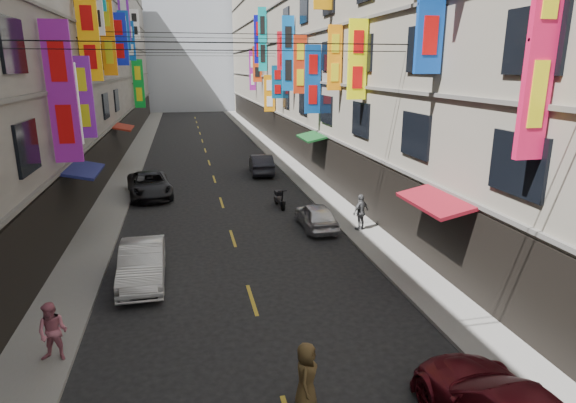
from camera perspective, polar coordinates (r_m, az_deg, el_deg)
name	(u,v)px	position (r m, az deg, el deg)	size (l,w,h in m)	color
sidewalk_left	(131,165)	(39.12, -18.16, 4.12)	(2.00, 90.00, 0.12)	slate
sidewalk_right	(283,159)	(39.70, -0.63, 5.06)	(2.00, 90.00, 0.12)	slate
building_row_left	(28,35)	(39.58, -28.40, 16.95)	(10.14, 90.00, 19.00)	gray
building_row_right	(356,39)	(40.72, 8.06, 18.50)	(10.14, 90.00, 19.00)	gray
haze_block	(189,45)	(88.31, -11.63, 17.71)	(18.00, 8.00, 22.00)	#B0B7C4
shop_signage	(210,39)	(31.64, -9.28, 18.51)	(14.00, 55.00, 12.80)	#1139CB
street_awnings	(199,165)	(22.65, -10.50, 4.30)	(13.99, 35.20, 0.41)	#165429
overhead_cables	(215,38)	(26.33, -8.62, 18.63)	(14.00, 38.04, 1.24)	black
lane_markings	(212,170)	(36.03, -9.06, 3.68)	(0.12, 80.20, 0.01)	gold
scooter_far_right	(279,199)	(26.05, -1.03, 0.26)	(0.50, 1.80, 1.14)	black
car_left_mid	(142,263)	(17.78, -16.88, -7.04)	(1.48, 4.25, 1.40)	silver
car_left_far	(149,185)	(29.32, -16.11, 1.91)	(2.33, 5.04, 1.40)	black
car_right_mid	(316,216)	(22.64, 3.34, -1.69)	(1.45, 3.62, 1.23)	silver
car_right_far	(261,164)	(34.31, -3.21, 4.45)	(1.49, 4.28, 1.41)	#23232A
pedestrian_lfar	(53,332)	(13.90, -26.10, -13.73)	(0.77, 0.52, 1.57)	#C6687C
pedestrian_rfar	(361,212)	(22.24, 8.63, -1.25)	(0.98, 0.56, 1.67)	#555557
pedestrian_crossing	(306,376)	(11.25, 2.18, -20.01)	(0.78, 0.53, 1.59)	brown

